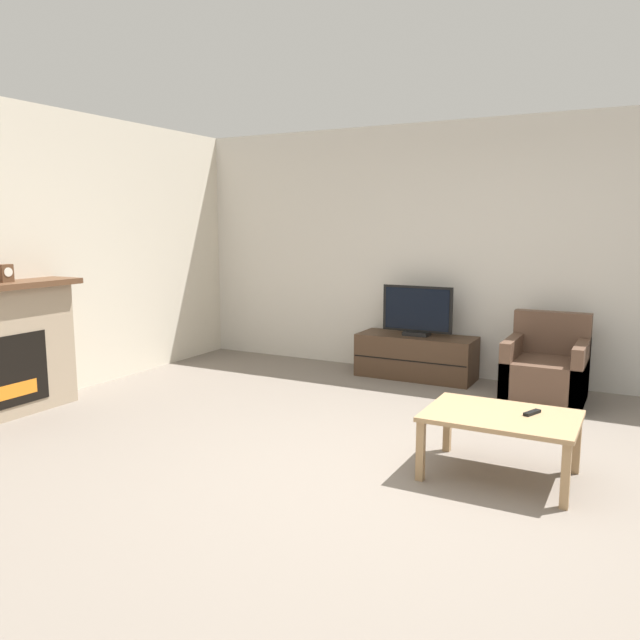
{
  "coord_description": "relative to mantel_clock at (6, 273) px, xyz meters",
  "views": [
    {
      "loc": [
        1.35,
        -3.57,
        1.63
      ],
      "look_at": [
        -1.02,
        0.91,
        0.85
      ],
      "focal_mm": 35.0,
      "sensor_mm": 36.0,
      "label": 1
    }
  ],
  "objects": [
    {
      "name": "ground_plane",
      "position": [
        3.42,
        0.19,
        -1.22
      ],
      "size": [
        24.0,
        24.0,
        0.0
      ],
      "primitive_type": "plane",
      "color": "slate"
    },
    {
      "name": "wall_back",
      "position": [
        3.42,
        3.19,
        0.13
      ],
      "size": [
        12.0,
        0.06,
        2.7
      ],
      "color": "beige",
      "rests_on": "ground"
    },
    {
      "name": "wall_left",
      "position": [
        -0.2,
        0.19,
        0.13
      ],
      "size": [
        0.06,
        12.0,
        2.7
      ],
      "color": "beige",
      "rests_on": "ground"
    },
    {
      "name": "mantel_clock",
      "position": [
        0.0,
        0.0,
        0.0
      ],
      "size": [
        0.08,
        0.11,
        0.15
      ],
      "color": "brown",
      "rests_on": "fireplace"
    },
    {
      "name": "tv_stand",
      "position": [
        2.63,
        2.88,
        -1.0
      ],
      "size": [
        1.25,
        0.49,
        0.46
      ],
      "color": "#422D1E",
      "rests_on": "ground"
    },
    {
      "name": "tv",
      "position": [
        2.63,
        2.88,
        -0.52
      ],
      "size": [
        0.76,
        0.18,
        0.53
      ],
      "color": "black",
      "rests_on": "tv_stand"
    },
    {
      "name": "armchair",
      "position": [
        3.99,
        2.6,
        -0.95
      ],
      "size": [
        0.7,
        0.76,
        0.8
      ],
      "color": "brown",
      "rests_on": "ground"
    },
    {
      "name": "coffee_table",
      "position": [
        4.0,
        0.59,
        -0.85
      ],
      "size": [
        0.95,
        0.67,
        0.42
      ],
      "color": "#A37F56",
      "rests_on": "ground"
    },
    {
      "name": "remote",
      "position": [
        4.17,
        0.67,
        -0.79
      ],
      "size": [
        0.09,
        0.15,
        0.02
      ],
      "rotation": [
        0.0,
        0.0,
        -0.39
      ],
      "color": "black",
      "rests_on": "coffee_table"
    }
  ]
}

